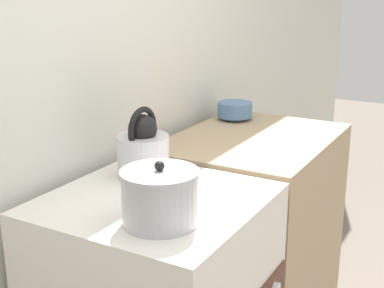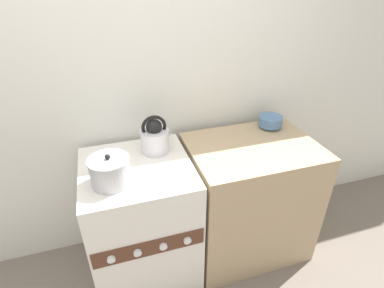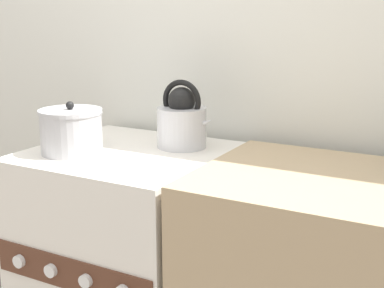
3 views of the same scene
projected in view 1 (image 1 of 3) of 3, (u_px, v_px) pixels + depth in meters
wall_back at (52, 66)px, 1.73m from camera, size 7.00×0.06×2.50m
counter at (251, 231)px, 2.40m from camera, size 0.83×0.62×0.88m
kettle at (143, 150)px, 1.81m from camera, size 0.22×0.18×0.24m
cooking_pot at (160, 197)px, 1.45m from camera, size 0.22×0.22×0.18m
enamel_bowl at (235, 110)px, 2.55m from camera, size 0.17×0.17×0.08m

